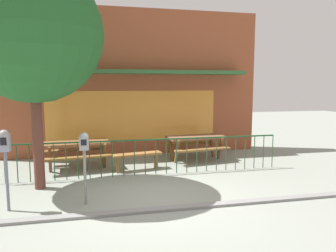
# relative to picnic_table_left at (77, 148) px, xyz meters

# --- Properties ---
(ground) EXTENTS (40.00, 40.00, 0.00)m
(ground) POSITION_rel_picnic_table_left_xyz_m (1.80, -2.93, -0.61)
(ground) COLOR gray
(pub_storefront) EXTENTS (8.89, 1.28, 4.95)m
(pub_storefront) POSITION_rel_picnic_table_left_xyz_m (1.80, 1.80, 1.86)
(pub_storefront) COLOR #583022
(pub_storefront) RESTS_ON ground
(patio_fence_front) EXTENTS (7.49, 0.04, 0.97)m
(patio_fence_front) POSITION_rel_picnic_table_left_xyz_m (1.80, -1.10, 0.05)
(patio_fence_front) COLOR #1D4A25
(patio_fence_front) RESTS_ON ground
(picnic_table_left) EXTENTS (1.95, 1.56, 0.79)m
(picnic_table_left) POSITION_rel_picnic_table_left_xyz_m (0.00, 0.00, 0.00)
(picnic_table_left) COLOR brown
(picnic_table_left) RESTS_ON ground
(picnic_table_right) EXTENTS (1.96, 1.58, 0.79)m
(picnic_table_right) POSITION_rel_picnic_table_left_xyz_m (3.63, 0.29, 0.00)
(picnic_table_right) COLOR brown
(picnic_table_right) RESTS_ON ground
(patio_bench) EXTENTS (1.43, 0.56, 0.48)m
(patio_bench) POSITION_rel_picnic_table_left_xyz_m (1.66, -0.54, -0.26)
(patio_bench) COLOR #905F2F
(patio_bench) RESTS_ON ground
(parking_meter_near) EXTENTS (0.18, 0.17, 1.56)m
(parking_meter_near) POSITION_rel_picnic_table_left_xyz_m (-1.10, -2.98, 0.59)
(parking_meter_near) COLOR slate
(parking_meter_near) RESTS_ON ground
(parking_meter_far) EXTENTS (0.18, 0.17, 1.46)m
(parking_meter_far) POSITION_rel_picnic_table_left_xyz_m (0.33, -2.94, 0.52)
(parking_meter_far) COLOR gray
(parking_meter_far) RESTS_ON ground
(street_tree) EXTENTS (3.09, 3.09, 5.07)m
(street_tree) POSITION_rel_picnic_table_left_xyz_m (-0.74, -1.68, 2.90)
(street_tree) COLOR brown
(street_tree) RESTS_ON ground
(curb_edge) EXTENTS (12.44, 0.20, 0.11)m
(curb_edge) POSITION_rel_picnic_table_left_xyz_m (1.80, -3.60, -0.61)
(curb_edge) COLOR gray
(curb_edge) RESTS_ON ground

